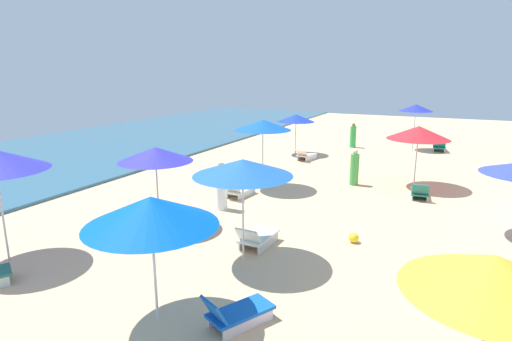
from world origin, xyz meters
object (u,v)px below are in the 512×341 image
beach_ball_2 (247,166)px  lounge_chair_1_0 (239,190)px  beach_ball_0 (215,175)px  beach_ball_1 (354,238)px  umbrella_0 (493,274)px  beachgoer_0 (222,188)px  umbrella_7 (296,118)px  umbrella_5 (155,154)px  beachgoer_2 (354,169)px  lounge_chair_9_0 (257,237)px  beachgoer_1 (353,136)px  umbrella_6 (416,108)px  lounge_chair_4_0 (420,192)px  umbrella_4 (419,133)px  lounge_chair_6_0 (439,146)px  lounge_chair_7_0 (306,155)px  lounge_chair_3_0 (236,313)px  umbrella_9 (243,168)px  umbrella_1 (263,125)px

beach_ball_2 → lounge_chair_1_0: bearing=-157.1°
beach_ball_0 → beach_ball_1: (-4.18, -6.88, -0.03)m
umbrella_0 → beachgoer_0: (6.13, 7.36, -1.41)m
umbrella_7 → beachgoer_0: size_ratio=1.38×
umbrella_5 → beach_ball_1: size_ratio=8.77×
beachgoer_2 → lounge_chair_9_0: bearing=150.6°
umbrella_7 → beach_ball_2: bearing=170.9°
beachgoer_2 → beachgoer_1: bearing=-9.1°
umbrella_6 → beachgoer_2: 9.55m
lounge_chair_4_0 → beach_ball_1: size_ratio=5.05×
lounge_chair_4_0 → beachgoer_2: (0.73, 2.57, 0.45)m
umbrella_4 → lounge_chair_9_0: (-8.05, 3.12, -1.90)m
lounge_chair_4_0 → beach_ball_0: lounge_chair_4_0 is taller
umbrella_4 → beachgoer_1: size_ratio=1.65×
umbrella_6 → lounge_chair_6_0: umbrella_6 is taller
lounge_chair_9_0 → beachgoer_2: beachgoer_2 is taller
umbrella_6 → beachgoer_0: 15.10m
umbrella_6 → umbrella_7: umbrella_6 is taller
lounge_chair_1_0 → umbrella_4: bearing=-136.9°
beachgoer_0 → lounge_chair_7_0: bearing=100.6°
lounge_chair_3_0 → umbrella_9: 3.43m
umbrella_5 → lounge_chair_3_0: bearing=-127.6°
umbrella_5 → lounge_chair_4_0: bearing=-46.8°
beachgoer_1 → umbrella_4: bearing=-168.4°
umbrella_1 → lounge_chair_7_0: 6.11m
umbrella_5 → beach_ball_0: size_ratio=7.25×
umbrella_6 → umbrella_7: bearing=126.9°
beachgoer_1 → lounge_chair_7_0: bearing=147.1°
lounge_chair_3_0 → beachgoer_2: bearing=-61.4°
lounge_chair_9_0 → beachgoer_2: bearing=-94.7°
umbrella_1 → lounge_chair_9_0: (-5.28, -2.28, -2.22)m
lounge_chair_3_0 → lounge_chair_4_0: bearing=-76.0°
beachgoer_1 → beach_ball_0: 10.77m
lounge_chair_9_0 → beach_ball_2: (7.74, 4.22, -0.10)m
lounge_chair_6_0 → lounge_chair_9_0: (-16.71, 3.67, 0.00)m
umbrella_7 → umbrella_4: bearing=-122.2°
umbrella_6 → beachgoer_2: size_ratio=1.80×
lounge_chair_4_0 → beachgoer_0: bearing=29.8°
umbrella_0 → lounge_chair_1_0: bearing=44.5°
umbrella_1 → lounge_chair_3_0: umbrella_1 is taller
lounge_chair_4_0 → beachgoer_1: (9.22, 4.57, 0.45)m
umbrella_1 → beachgoer_0: (-3.02, 0.10, -1.75)m
umbrella_7 → beach_ball_1: size_ratio=8.11×
lounge_chair_1_0 → umbrella_4: umbrella_4 is taller
umbrella_9 → beach_ball_0: umbrella_9 is taller
lounge_chair_3_0 → umbrella_5: 5.97m
umbrella_7 → beach_ball_0: 7.00m
lounge_chair_1_0 → lounge_chair_6_0: bearing=-109.5°
lounge_chair_4_0 → lounge_chair_7_0: (4.46, 5.90, 0.04)m
lounge_chair_6_0 → beachgoer_0: size_ratio=0.93×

